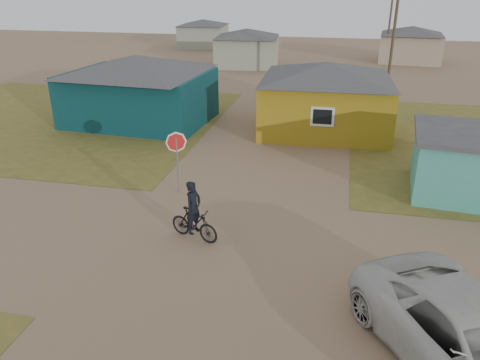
# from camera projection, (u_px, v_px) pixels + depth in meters

# --- Properties ---
(ground) EXTENTS (120.00, 120.00, 0.00)m
(ground) POSITION_uv_depth(u_px,v_px,m) (222.00, 254.00, 14.96)
(ground) COLOR #8D6D51
(grass_nw) EXTENTS (20.00, 18.00, 0.00)m
(grass_nw) POSITION_uv_depth(u_px,v_px,m) (56.00, 118.00, 29.31)
(grass_nw) COLOR olive
(grass_nw) RESTS_ON ground
(house_teal) EXTENTS (8.93, 7.08, 4.00)m
(house_teal) POSITION_uv_depth(u_px,v_px,m) (139.00, 88.00, 27.88)
(house_teal) COLOR #093036
(house_teal) RESTS_ON ground
(house_yellow) EXTENTS (7.72, 6.76, 3.90)m
(house_yellow) POSITION_uv_depth(u_px,v_px,m) (326.00, 96.00, 26.23)
(house_yellow) COLOR #9D7D18
(house_yellow) RESTS_ON ground
(house_pale_west) EXTENTS (7.04, 6.15, 3.60)m
(house_pale_west) POSITION_uv_depth(u_px,v_px,m) (247.00, 47.00, 45.86)
(house_pale_west) COLOR gray
(house_pale_west) RESTS_ON ground
(house_beige_east) EXTENTS (6.95, 6.05, 3.60)m
(house_beige_east) POSITION_uv_depth(u_px,v_px,m) (411.00, 44.00, 48.16)
(house_beige_east) COLOR tan
(house_beige_east) RESTS_ON ground
(house_pale_north) EXTENTS (6.28, 5.81, 3.40)m
(house_pale_north) POSITION_uv_depth(u_px,v_px,m) (203.00, 33.00, 58.21)
(house_pale_north) COLOR gray
(house_pale_north) RESTS_ON ground
(utility_pole_near) EXTENTS (1.40, 0.20, 8.00)m
(utility_pole_near) POSITION_uv_depth(u_px,v_px,m) (393.00, 41.00, 31.78)
(utility_pole_near) COLOR #4E3E2F
(utility_pole_near) RESTS_ON ground
(utility_pole_far) EXTENTS (1.40, 0.20, 8.00)m
(utility_pole_far) POSITION_uv_depth(u_px,v_px,m) (390.00, 22.00, 45.94)
(utility_pole_far) COLOR #4E3E2F
(utility_pole_far) RESTS_ON ground
(stop_sign) EXTENTS (0.85, 0.10, 2.59)m
(stop_sign) POSITION_uv_depth(u_px,v_px,m) (177.00, 149.00, 18.52)
(stop_sign) COLOR gray
(stop_sign) RESTS_ON ground
(cyclist) EXTENTS (1.93, 1.10, 2.10)m
(cyclist) POSITION_uv_depth(u_px,v_px,m) (194.00, 219.00, 15.53)
(cyclist) COLOR black
(cyclist) RESTS_ON ground
(vehicle) EXTENTS (5.77, 7.02, 1.78)m
(vehicle) POSITION_uv_depth(u_px,v_px,m) (477.00, 344.00, 10.03)
(vehicle) COLOR silver
(vehicle) RESTS_ON ground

